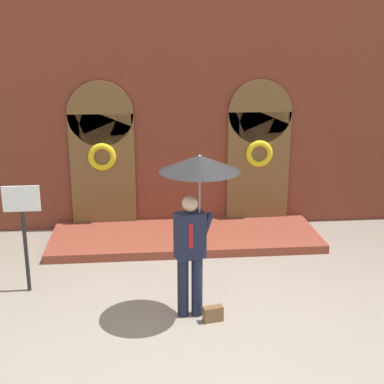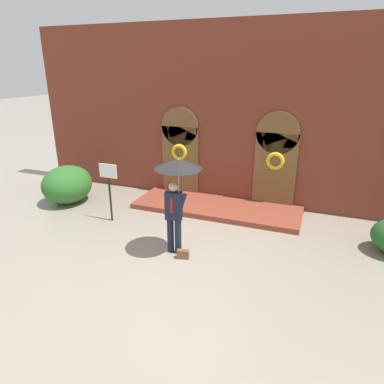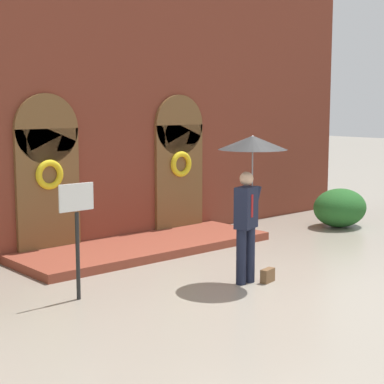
% 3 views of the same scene
% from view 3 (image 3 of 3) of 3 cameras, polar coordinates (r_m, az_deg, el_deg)
% --- Properties ---
extents(ground_plane, '(80.00, 80.00, 0.00)m').
position_cam_3_polar(ground_plane, '(10.44, 6.03, -8.07)').
color(ground_plane, gray).
extents(building_facade, '(14.00, 2.30, 5.60)m').
position_cam_3_polar(building_facade, '(13.22, -7.21, 7.02)').
color(building_facade, brown).
rests_on(building_facade, ground).
extents(person_with_umbrella, '(1.10, 1.10, 2.36)m').
position_cam_3_polar(person_with_umbrella, '(10.15, 5.27, 2.48)').
color(person_with_umbrella, '#191E33').
rests_on(person_with_umbrella, ground).
extents(handbag, '(0.30, 0.18, 0.22)m').
position_cam_3_polar(handbag, '(10.49, 6.74, -7.38)').
color(handbag, brown).
rests_on(handbag, ground).
extents(sign_post, '(0.56, 0.06, 1.72)m').
position_cam_3_polar(sign_post, '(9.44, -10.19, -2.61)').
color(sign_post, black).
rests_on(sign_post, ground).
extents(shrub_right, '(1.36, 1.13, 0.90)m').
position_cam_3_polar(shrub_right, '(15.36, 13.01, -1.37)').
color(shrub_right, '#235B23').
rests_on(shrub_right, ground).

